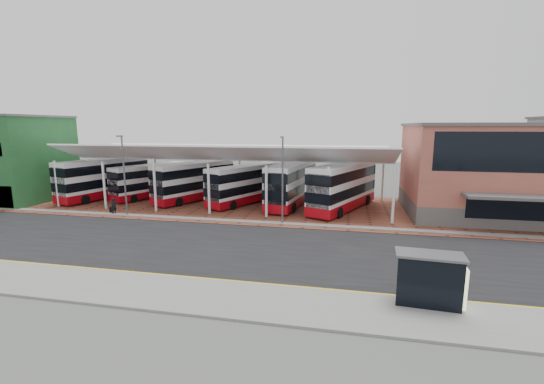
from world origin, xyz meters
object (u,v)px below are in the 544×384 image
object	(u,v)px
bus_0	(104,179)
bus_3	(245,184)
bus_2	(195,181)
pedestrian	(114,206)
bus_4	(292,184)
bus_5	(343,187)
terminal	(504,170)
bus_shelter	(436,276)
bus_1	(150,181)

from	to	relation	value
bus_0	bus_3	size ratio (longest dim) A/B	1.13
bus_2	pedestrian	size ratio (longest dim) A/B	6.52
bus_4	bus_2	bearing A→B (deg)	-172.80
bus_3	bus_5	distance (m)	11.30
terminal	bus_5	bearing A→B (deg)	-178.25
terminal	bus_5	world-z (taller)	terminal
terminal	bus_3	xyz separation A→B (m)	(-26.87, 0.51, -2.40)
terminal	bus_3	bearing A→B (deg)	178.91
bus_5	pedestrian	world-z (taller)	bus_5
terminal	bus_2	bearing A→B (deg)	178.33
bus_2	bus_3	xyz separation A→B (m)	(6.47, -0.46, -0.09)
bus_0	bus_2	bearing A→B (deg)	20.41
terminal	bus_0	xyz separation A→B (m)	(-45.04, 0.09, -2.17)
bus_2	bus_shelter	bearing A→B (deg)	-20.66
terminal	bus_3	world-z (taller)	terminal
bus_2	bus_5	distance (m)	17.78
terminal	bus_4	bearing A→B (deg)	178.06
bus_4	bus_5	distance (m)	5.90
bus_4	pedestrian	size ratio (longest dim) A/B	6.98
terminal	bus_4	world-z (taller)	terminal
bus_1	bus_4	bearing A→B (deg)	22.10
bus_shelter	bus_0	bearing A→B (deg)	151.46
bus_1	bus_2	world-z (taller)	bus_2
terminal	bus_shelter	distance (m)	24.56
bus_1	pedestrian	world-z (taller)	bus_1
bus_4	bus_shelter	bearing A→B (deg)	-56.63
bus_2	bus_3	distance (m)	6.48
bus_5	pedestrian	distance (m)	23.98
bus_4	bus_0	bearing A→B (deg)	-170.06
terminal	pedestrian	world-z (taller)	terminal
bus_2	bus_3	bearing A→B (deg)	20.71
bus_2	terminal	bearing A→B (deg)	23.11
bus_1	bus_3	distance (m)	12.73
bus_0	bus_2	world-z (taller)	bus_0
bus_1	bus_shelter	bearing A→B (deg)	-14.65
bus_3	bus_shelter	xyz separation A→B (m)	(15.97, -22.33, -0.48)
bus_3	pedestrian	xyz separation A→B (m)	(-11.59, -8.12, -1.34)
bus_3	bus_5	world-z (taller)	bus_5
terminal	bus_5	distance (m)	15.77
pedestrian	bus_1	bearing A→B (deg)	29.91
bus_0	pedestrian	size ratio (longest dim) A/B	7.07
bus_2	bus_5	size ratio (longest dim) A/B	0.92
bus_3	bus_4	distance (m)	5.48
bus_3	bus_2	bearing A→B (deg)	-158.47
bus_0	bus_shelter	world-z (taller)	bus_0
bus_2	bus_3	size ratio (longest dim) A/B	1.04
bus_1	bus_5	bearing A→B (deg)	19.80
bus_4	pedestrian	xyz separation A→B (m)	(-17.06, -8.34, -1.54)
pedestrian	bus_shelter	size ratio (longest dim) A/B	0.51
bus_3	bus_4	world-z (taller)	bus_4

